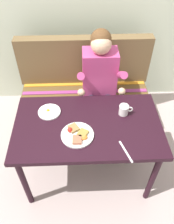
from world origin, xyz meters
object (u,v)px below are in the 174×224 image
object	(u,v)px
table	(88,131)
plate_eggs	(49,112)
knife	(126,152)
coffee_mug	(124,110)
couch	(85,98)
person	(100,79)
plate_breakfast	(77,135)

from	to	relation	value
table	plate_eggs	size ratio (longest dim) A/B	6.30
table	knife	world-z (taller)	knife
table	plate_eggs	xyz separation A→B (m)	(-0.32, 0.15, 0.09)
coffee_mug	knife	xyz separation A→B (m)	(-0.04, -0.39, -0.04)
couch	person	world-z (taller)	person
person	knife	bearing A→B (deg)	-82.14
coffee_mug	couch	bearing A→B (deg)	115.16
couch	plate_breakfast	bearing A→B (deg)	-95.50
person	plate_breakfast	xyz separation A→B (m)	(-0.23, -0.70, 0.00)
plate_breakfast	person	bearing A→B (deg)	71.86
plate_breakfast	knife	size ratio (longest dim) A/B	1.27
knife	plate_breakfast	bearing A→B (deg)	136.04
person	plate_breakfast	distance (m)	0.74
coffee_mug	knife	size ratio (longest dim) A/B	0.59
table	knife	bearing A→B (deg)	-46.28
table	coffee_mug	xyz separation A→B (m)	(0.31, 0.11, 0.13)
table	coffee_mug	bearing A→B (deg)	19.63
person	table	bearing A→B (deg)	-103.92
plate_eggs	knife	xyz separation A→B (m)	(0.59, -0.43, -0.01)
plate_eggs	person	bearing A→B (deg)	43.47
plate_eggs	knife	size ratio (longest dim) A/B	0.95
table	plate_eggs	distance (m)	0.36
knife	person	bearing A→B (deg)	78.93
plate_eggs	knife	world-z (taller)	plate_eggs
coffee_mug	plate_breakfast	bearing A→B (deg)	-150.24
table	couch	size ratio (longest dim) A/B	0.83
coffee_mug	plate_eggs	bearing A→B (deg)	176.60
couch	plate_breakfast	size ratio (longest dim) A/B	5.66
couch	coffee_mug	bearing A→B (deg)	-64.84
couch	coffee_mug	xyz separation A→B (m)	(0.31, -0.65, 0.45)
plate_eggs	coffee_mug	world-z (taller)	coffee_mug
couch	plate_breakfast	distance (m)	0.98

